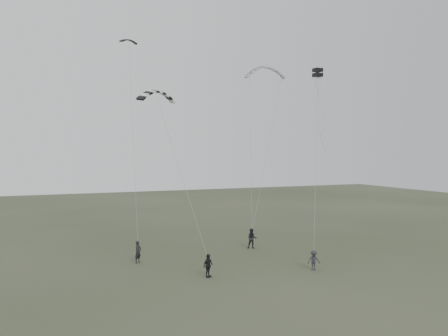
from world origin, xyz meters
name	(u,v)px	position (x,y,z in m)	size (l,w,h in m)	color
ground	(235,273)	(0.00, 0.00, 0.00)	(140.00, 140.00, 0.00)	#303924
flyer_left	(138,252)	(-6.00, 5.70, 0.88)	(0.64, 0.42, 1.76)	black
flyer_right	(252,239)	(4.77, 6.88, 0.92)	(0.89, 0.70, 1.84)	black
flyer_center	(208,266)	(-2.26, -0.27, 0.83)	(0.98, 0.41, 1.66)	black
flyer_far	(314,260)	(5.75, -1.57, 0.75)	(0.96, 0.55, 1.49)	#2B2A2F
kite_dark_small	(129,40)	(-5.38, 12.41, 19.36)	(1.67, 0.50, 0.53)	black
kite_pale_large	(266,67)	(8.97, 12.20, 17.85)	(4.33, 0.97, 1.75)	#ACAEB1
kite_striped	(157,91)	(-4.69, 4.50, 13.59)	(3.19, 0.80, 1.24)	black
kite_box	(318,73)	(9.99, 4.23, 16.05)	(0.72, 0.72, 0.75)	black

